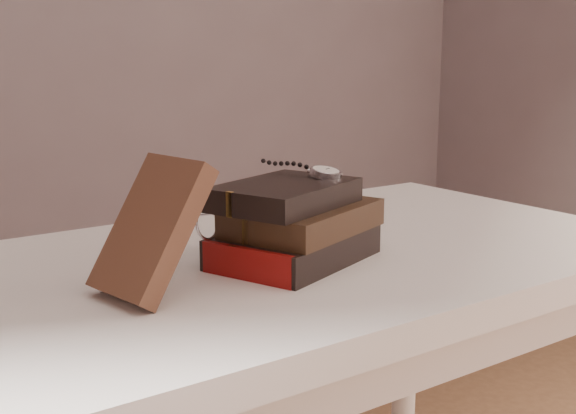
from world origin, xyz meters
TOP-DOWN VIEW (x-y plane):
  - table at (0.00, 0.35)m, footprint 1.00×0.60m
  - book_stack at (-0.06, 0.31)m, footprint 0.26×0.21m
  - journal at (-0.27, 0.29)m, footprint 0.13×0.12m
  - pocket_watch at (0.00, 0.32)m, footprint 0.06×0.15m
  - eyeglasses at (-0.15, 0.35)m, footprint 0.12×0.13m

SIDE VIEW (x-z plane):
  - table at x=0.00m, z-range 0.28..1.03m
  - book_stack at x=-0.06m, z-range 0.75..0.85m
  - eyeglasses at x=-0.15m, z-range 0.79..0.83m
  - journal at x=-0.27m, z-range 0.75..0.91m
  - pocket_watch at x=0.00m, z-range 0.85..0.87m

